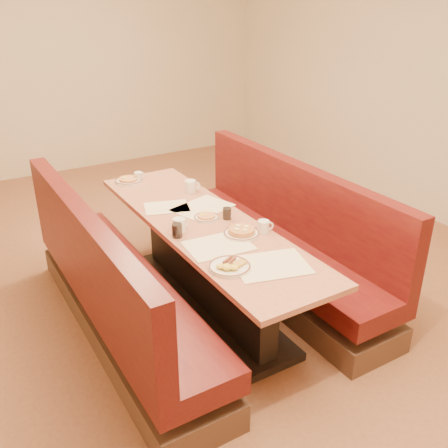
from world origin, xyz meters
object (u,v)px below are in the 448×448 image
booth_left (114,294)px  soda_tumbler_mid (227,213)px  diner_table (204,265)px  pancake_plate (242,232)px  coffee_mug_d (139,176)px  soda_tumbler_near (177,231)px  coffee_mug_b (180,225)px  coffee_mug_c (191,186)px  coffee_mug_a (264,226)px  booth_right (280,245)px  eggs_plate (230,266)px

booth_left → soda_tumbler_mid: size_ratio=28.24×
diner_table → pancake_plate: bearing=-69.4°
booth_left → coffee_mug_d: 1.35m
pancake_plate → soda_tumbler_near: size_ratio=2.60×
coffee_mug_b → soda_tumbler_near: (-0.06, -0.07, -0.00)m
coffee_mug_c → soda_tumbler_mid: (-0.03, -0.64, -0.01)m
coffee_mug_d → soda_tumbler_mid: 1.16m
diner_table → coffee_mug_d: bearing=93.4°
pancake_plate → coffee_mug_a: size_ratio=2.23×
booth_right → eggs_plate: size_ratio=9.35×
pancake_plate → coffee_mug_b: bearing=141.3°
booth_right → coffee_mug_d: (-0.80, 1.09, 0.43)m
booth_left → pancake_plate: booth_left is taller
eggs_plate → soda_tumbler_near: soda_tumbler_near is taller
eggs_plate → coffee_mug_d: coffee_mug_d is taller
coffee_mug_c → soda_tumbler_near: bearing=-101.0°
pancake_plate → diner_table: bearing=110.6°
pancake_plate → coffee_mug_c: size_ratio=1.97×
coffee_mug_a → coffee_mug_c: (-0.08, 0.97, 0.01)m
soda_tumbler_near → coffee_mug_c: bearing=56.0°
booth_right → coffee_mug_c: size_ratio=19.08×
booth_left → soda_tumbler_near: 0.64m
booth_right → eggs_plate: booth_right is taller
coffee_mug_c → coffee_mug_d: 0.57m
booth_right → pancake_plate: booth_right is taller
pancake_plate → coffee_mug_c: bearing=84.9°
booth_right → coffee_mug_a: 0.73m
coffee_mug_c → booth_left: bearing=-124.7°
coffee_mug_a → coffee_mug_b: bearing=165.7°
coffee_mug_a → soda_tumbler_near: soda_tumbler_near is taller
diner_table → coffee_mug_c: 0.76m
coffee_mug_a → coffee_mug_b: 0.60m
coffee_mug_c → soda_tumbler_mid: coffee_mug_c is taller
coffee_mug_b → diner_table: bearing=0.9°
coffee_mug_c → booth_right: bearing=-25.6°
booth_left → soda_tumbler_near: booth_left is taller
pancake_plate → booth_left: bearing=158.8°
coffee_mug_a → soda_tumbler_near: 0.62m
booth_left → pancake_plate: size_ratio=9.69×
booth_left → eggs_plate: (0.53, -0.69, 0.40)m
booth_right → coffee_mug_c: 0.91m
coffee_mug_b → soda_tumbler_near: size_ratio=1.30×
coffee_mug_a → soda_tumbler_near: size_ratio=1.17×
coffee_mug_b → soda_tumbler_near: 0.09m
eggs_plate → soda_tumbler_near: bearing=98.3°
eggs_plate → soda_tumbler_mid: size_ratio=3.02×
booth_right → coffee_mug_b: (-0.96, -0.05, 0.44)m
diner_table → soda_tumbler_near: size_ratio=25.20×
coffee_mug_b → booth_left: bearing=161.3°
pancake_plate → coffee_mug_a: (0.16, -0.05, 0.03)m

